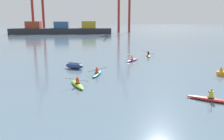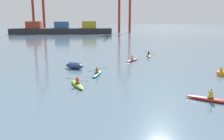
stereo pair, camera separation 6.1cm
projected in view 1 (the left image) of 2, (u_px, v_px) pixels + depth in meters
container_barge at (62, 29)px, 109.84m from camera, size 45.64×9.43×5.80m
capsized_dinghy at (74, 66)px, 29.63m from camera, size 2.74×2.44×0.76m
channel_buoy at (221, 72)px, 25.91m from camera, size 0.90×0.90×1.00m
kayak_magenta at (132, 60)px, 35.30m from camera, size 2.57×3.04×1.01m
kayak_lime at (77, 84)px, 21.71m from camera, size 2.16×3.43×0.95m
kayak_orange at (148, 55)px, 40.18m from camera, size 2.16×3.45×1.05m
kayak_teal at (97, 73)px, 26.14m from camera, size 2.13×3.42×0.98m
kayak_red at (209, 99)px, 17.67m from camera, size 3.03×2.60×1.07m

